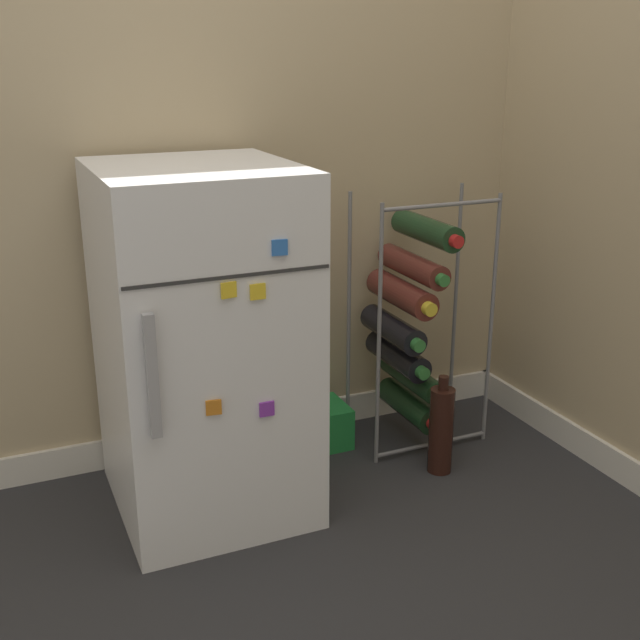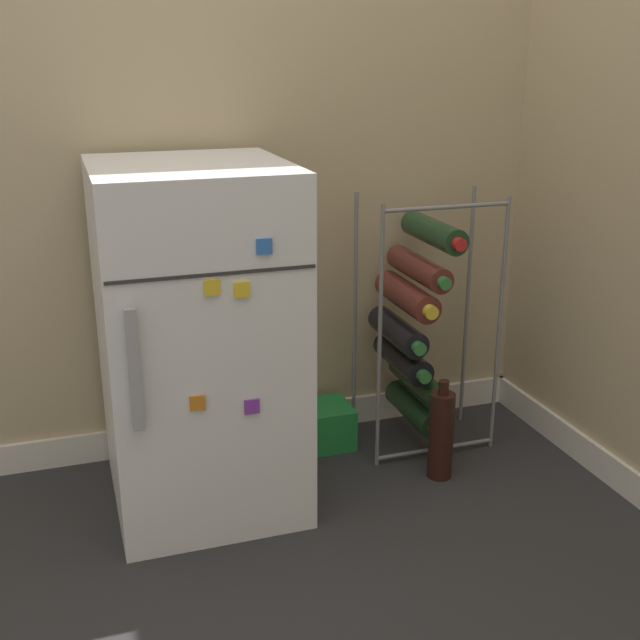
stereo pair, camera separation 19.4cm
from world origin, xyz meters
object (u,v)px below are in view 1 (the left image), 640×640
object	(u,v)px
mini_fridge	(202,343)
loose_bottle_floor	(441,429)
wine_rack	(408,324)
soda_box	(313,426)

from	to	relation	value
mini_fridge	loose_bottle_floor	size ratio (longest dim) A/B	3.06
wine_rack	loose_bottle_floor	bearing A→B (deg)	-90.73
wine_rack	soda_box	world-z (taller)	wine_rack
mini_fridge	loose_bottle_floor	bearing A→B (deg)	-10.26
soda_box	loose_bottle_floor	xyz separation A→B (m)	(0.28, -0.29, 0.07)
wine_rack	soda_box	bearing A→B (deg)	163.96
wine_rack	soda_box	size ratio (longest dim) A/B	3.70
mini_fridge	wine_rack	bearing A→B (deg)	8.11
soda_box	loose_bottle_floor	distance (m)	0.41
wine_rack	soda_box	distance (m)	0.43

